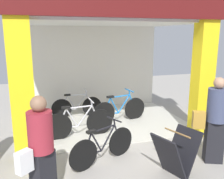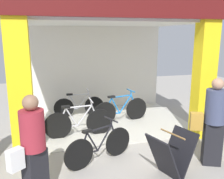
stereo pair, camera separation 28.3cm
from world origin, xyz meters
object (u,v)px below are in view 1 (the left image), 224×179
bicycle_inside_0 (77,106)px  bicycle_inside_1 (79,123)px  pedestrian_3 (41,150)px  sandwich_board_sign (176,154)px  pedestrian_2 (215,119)px  bicycle_inside_2 (120,110)px  bicycle_parked_0 (103,146)px

bicycle_inside_0 → bicycle_inside_1: bearing=-97.7°
bicycle_inside_1 → pedestrian_3: bearing=-112.8°
sandwich_board_sign → bicycle_inside_1: bearing=121.5°
pedestrian_2 → pedestrian_3: pedestrian_2 is taller
pedestrian_3 → bicycle_inside_0: bearing=73.0°
bicycle_inside_2 → pedestrian_2: size_ratio=0.98×
bicycle_inside_1 → pedestrian_3: size_ratio=1.01×
bicycle_inside_2 → sandwich_board_sign: bearing=-89.4°
bicycle_inside_0 → sandwich_board_sign: size_ratio=1.69×
bicycle_inside_0 → bicycle_inside_2: (1.10, -0.82, 0.03)m
bicycle_inside_0 → pedestrian_3: size_ratio=0.92×
bicycle_inside_1 → bicycle_parked_0: size_ratio=1.18×
bicycle_inside_0 → pedestrian_3: pedestrian_3 is taller
sandwich_board_sign → pedestrian_2: 1.10m
bicycle_inside_1 → pedestrian_2: pedestrian_2 is taller
sandwich_board_sign → pedestrian_3: bearing=-178.2°
bicycle_parked_0 → pedestrian_3: pedestrian_3 is taller
bicycle_inside_1 → bicycle_inside_2: size_ratio=1.01×
bicycle_parked_0 → pedestrian_2: 2.25m
bicycle_parked_0 → sandwich_board_sign: bicycle_parked_0 is taller
bicycle_inside_0 → pedestrian_3: 4.01m
bicycle_inside_0 → bicycle_inside_2: bicycle_inside_2 is taller
pedestrian_2 → bicycle_inside_2: bearing=110.4°
bicycle_inside_1 → pedestrian_2: 3.09m
bicycle_inside_2 → bicycle_parked_0: size_ratio=1.16×
bicycle_inside_2 → pedestrian_2: bearing=-69.6°
bicycle_parked_0 → pedestrian_2: (2.09, -0.62, 0.56)m
sandwich_board_sign → pedestrian_2: size_ratio=0.53×
sandwich_board_sign → bicycle_inside_2: bearing=90.6°
bicycle_inside_1 → bicycle_inside_2: bearing=28.6°
pedestrian_3 → sandwich_board_sign: bearing=1.8°
sandwich_board_sign → pedestrian_3: (-2.30, -0.07, 0.45)m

